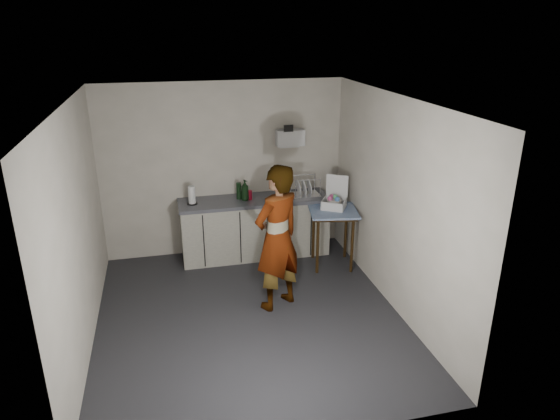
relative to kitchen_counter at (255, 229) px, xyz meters
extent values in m
plane|color=#2A2A2F|center=(-0.40, -1.70, -0.43)|extent=(4.00, 4.00, 0.00)
cube|color=beige|center=(-0.40, 0.29, 0.87)|extent=(3.60, 0.02, 2.60)
cube|color=beige|center=(1.39, -1.70, 0.87)|extent=(0.02, 4.00, 2.60)
cube|color=beige|center=(-2.19, -1.70, 0.87)|extent=(0.02, 4.00, 2.60)
cube|color=silver|center=(-0.40, -1.70, 2.17)|extent=(3.60, 4.00, 0.01)
cube|color=black|center=(0.00, 0.00, -0.39)|extent=(2.20, 0.52, 0.08)
cube|color=beige|center=(0.00, 0.00, 0.00)|extent=(2.20, 0.58, 0.86)
cube|color=#4A4C54|center=(0.00, 0.00, 0.46)|extent=(2.24, 0.62, 0.05)
cube|color=black|center=(-0.80, -0.29, 0.00)|extent=(0.02, 0.01, 0.80)
cube|color=black|center=(-0.27, -0.29, 0.00)|extent=(0.02, 0.01, 0.80)
cube|color=black|center=(0.27, -0.29, 0.00)|extent=(0.01, 0.01, 0.80)
cube|color=black|center=(0.80, -0.29, 0.00)|extent=(0.02, 0.01, 0.80)
cube|color=white|center=(0.60, 0.22, 1.32)|extent=(0.42, 0.16, 0.24)
cube|color=white|center=(0.60, 0.27, 1.18)|extent=(0.30, 0.06, 0.04)
cube|color=black|center=(0.55, 0.13, 1.48)|extent=(0.14, 0.02, 0.10)
cylinder|color=#331E0B|center=(0.74, -0.80, -0.03)|extent=(0.04, 0.04, 0.79)
cylinder|color=#331E0B|center=(1.23, -0.88, -0.03)|extent=(0.04, 0.04, 0.79)
cylinder|color=#331E0B|center=(0.83, -0.32, -0.03)|extent=(0.04, 0.04, 0.79)
cylinder|color=#331E0B|center=(1.31, -0.40, -0.03)|extent=(0.04, 0.04, 0.79)
cube|color=#331E0B|center=(1.03, -0.60, 0.39)|extent=(0.68, 0.68, 0.04)
cube|color=#184692|center=(1.03, -0.60, 0.42)|extent=(0.77, 0.77, 0.03)
imported|color=#B2A593|center=(-0.01, -1.51, 0.49)|extent=(0.80, 0.72, 1.84)
imported|color=black|center=(-0.14, -0.03, 0.64)|extent=(0.16, 0.16, 0.31)
cylinder|color=red|center=(-0.07, -0.01, 0.55)|extent=(0.07, 0.07, 0.14)
cylinder|color=black|center=(-0.22, 0.04, 0.61)|extent=(0.07, 0.07, 0.25)
cylinder|color=black|center=(-0.91, -0.02, 0.49)|extent=(0.15, 0.15, 0.01)
cylinder|color=white|center=(-0.91, -0.02, 0.62)|extent=(0.10, 0.10, 0.25)
cube|color=white|center=(0.77, -0.04, 0.49)|extent=(0.42, 0.32, 0.02)
cylinder|color=white|center=(0.58, -0.17, 0.64)|extent=(0.01, 0.01, 0.27)
cylinder|color=white|center=(0.96, -0.17, 0.64)|extent=(0.01, 0.01, 0.27)
cylinder|color=white|center=(0.58, 0.10, 0.64)|extent=(0.01, 0.01, 0.27)
cylinder|color=white|center=(0.96, 0.10, 0.64)|extent=(0.01, 0.01, 0.27)
cylinder|color=white|center=(0.67, -0.04, 0.62)|extent=(0.05, 0.23, 0.23)
cylinder|color=white|center=(0.75, -0.04, 0.62)|extent=(0.05, 0.23, 0.23)
cylinder|color=white|center=(0.84, -0.04, 0.62)|extent=(0.05, 0.23, 0.23)
cube|color=white|center=(1.06, -0.53, 0.44)|extent=(0.44, 0.44, 0.01)
cube|color=white|center=(0.98, -0.66, 0.51)|extent=(0.28, 0.18, 0.12)
cube|color=white|center=(1.14, -0.40, 0.51)|extent=(0.28, 0.18, 0.12)
cube|color=white|center=(0.93, -0.45, 0.51)|extent=(0.18, 0.28, 0.12)
cube|color=white|center=(1.19, -0.61, 0.51)|extent=(0.18, 0.28, 0.12)
cube|color=white|center=(1.15, -0.39, 0.72)|extent=(0.28, 0.18, 0.32)
cylinder|color=silver|center=(1.06, -0.53, 0.51)|extent=(0.21, 0.21, 0.12)
sphere|color=#DE5198|center=(1.00, -0.53, 0.59)|extent=(0.07, 0.07, 0.07)
sphere|color=#5897F0|center=(1.08, -0.59, 0.59)|extent=(0.07, 0.07, 0.07)
sphere|color=#60E98B|center=(1.09, -0.48, 0.59)|extent=(0.07, 0.07, 0.07)
sphere|color=#DE5198|center=(1.05, -0.46, 0.59)|extent=(0.07, 0.07, 0.07)
camera|label=1|loc=(-1.25, -6.87, 2.94)|focal=32.00mm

